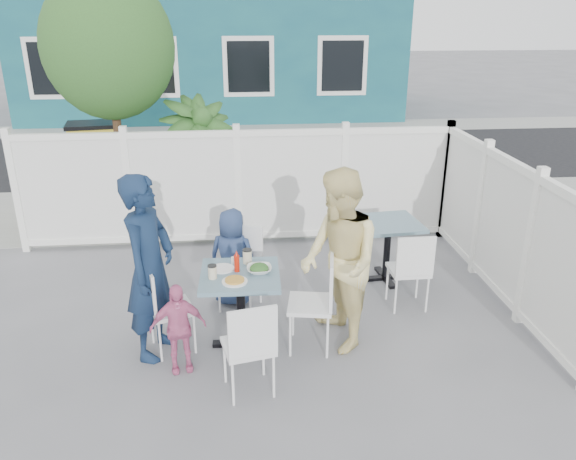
{
  "coord_description": "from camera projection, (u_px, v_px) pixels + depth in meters",
  "views": [
    {
      "loc": [
        0.1,
        -4.92,
        3.08
      ],
      "look_at": [
        0.58,
        0.21,
        1.04
      ],
      "focal_mm": 35.0,
      "sensor_mm": 36.0,
      "label": 1
    }
  ],
  "objects": [
    {
      "name": "ground",
      "position": [
        233.0,
        335.0,
        5.68
      ],
      "size": [
        80.0,
        80.0,
        0.0
      ],
      "primitive_type": "plane",
      "color": "slate"
    },
    {
      "name": "near_sidewalk",
      "position": [
        233.0,
        210.0,
        9.2
      ],
      "size": [
        24.0,
        2.6,
        0.01
      ],
      "primitive_type": "cube",
      "color": "gray",
      "rests_on": "ground"
    },
    {
      "name": "street",
      "position": [
        233.0,
        155.0,
        12.63
      ],
      "size": [
        24.0,
        5.0,
        0.01
      ],
      "primitive_type": "cube",
      "color": "black",
      "rests_on": "ground"
    },
    {
      "name": "far_sidewalk",
      "position": [
        232.0,
        128.0,
        15.5
      ],
      "size": [
        24.0,
        1.6,
        0.01
      ],
      "primitive_type": "cube",
      "color": "gray",
      "rests_on": "ground"
    },
    {
      "name": "building",
      "position": [
        213.0,
        11.0,
        17.5
      ],
      "size": [
        11.0,
        6.0,
        6.0
      ],
      "color": "#144A5C",
      "rests_on": "ground"
    },
    {
      "name": "fence_back",
      "position": [
        238.0,
        190.0,
        7.63
      ],
      "size": [
        5.86,
        0.08,
        1.6
      ],
      "color": "white",
      "rests_on": "ground"
    },
    {
      "name": "fence_right",
      "position": [
        502.0,
        231.0,
        6.21
      ],
      "size": [
        0.08,
        3.66,
        1.6
      ],
      "rotation": [
        0.0,
        0.0,
        1.57
      ],
      "color": "white",
      "rests_on": "ground"
    },
    {
      "name": "tree",
      "position": [
        108.0,
        47.0,
        7.65
      ],
      "size": [
        1.8,
        1.62,
        3.59
      ],
      "color": "#382316",
      "rests_on": "ground"
    },
    {
      "name": "utility_cabinet",
      "position": [
        99.0,
        169.0,
        8.95
      ],
      "size": [
        0.82,
        0.64,
        1.38
      ],
      "primitive_type": "cube",
      "rotation": [
        0.0,
        0.0,
        0.16
      ],
      "color": "gold",
      "rests_on": "ground"
    },
    {
      "name": "potted_shrub_a",
      "position": [
        197.0,
        165.0,
        8.16
      ],
      "size": [
        1.44,
        1.44,
        1.93
      ],
      "primitive_type": "imported",
      "rotation": [
        0.0,
        0.0,
        0.45
      ],
      "color": "#2D5422",
      "rests_on": "ground"
    },
    {
      "name": "potted_shrub_b",
      "position": [
        342.0,
        178.0,
        8.34
      ],
      "size": [
        1.34,
        1.17,
        1.46
      ],
      "primitive_type": "imported",
      "rotation": [
        0.0,
        0.0,
        0.02
      ],
      "color": "#2D5422",
      "rests_on": "ground"
    },
    {
      "name": "main_table",
      "position": [
        240.0,
        290.0,
        5.3
      ],
      "size": [
        0.75,
        0.75,
        0.78
      ],
      "rotation": [
        0.0,
        0.0,
        -0.02
      ],
      "color": "#446373",
      "rests_on": "ground"
    },
    {
      "name": "spare_table",
      "position": [
        388.0,
        235.0,
        6.65
      ],
      "size": [
        0.78,
        0.78,
        0.75
      ],
      "rotation": [
        0.0,
        0.0,
        0.11
      ],
      "color": "#446373",
      "rests_on": "ground"
    },
    {
      "name": "chair_left",
      "position": [
        162.0,
        302.0,
        5.25
      ],
      "size": [
        0.5,
        0.51,
        0.89
      ],
      "rotation": [
        0.0,
        0.0,
        -1.22
      ],
      "color": "white",
      "rests_on": "ground"
    },
    {
      "name": "chair_right",
      "position": [
        319.0,
        296.0,
        5.29
      ],
      "size": [
        0.48,
        0.5,
        0.95
      ],
      "rotation": [
        0.0,
        0.0,
        1.4
      ],
      "color": "white",
      "rests_on": "ground"
    },
    {
      "name": "chair_back",
      "position": [
        242.0,
        261.0,
        6.09
      ],
      "size": [
        0.53,
        0.52,
        0.91
      ],
      "rotation": [
        0.0,
        0.0,
        2.76
      ],
      "color": "white",
      "rests_on": "ground"
    },
    {
      "name": "chair_near",
      "position": [
        250.0,
        343.0,
        4.61
      ],
      "size": [
        0.48,
        0.47,
        0.9
      ],
      "rotation": [
        0.0,
        0.0,
        0.22
      ],
      "color": "white",
      "rests_on": "ground"
    },
    {
      "name": "chair_spare",
      "position": [
        411.0,
        266.0,
        5.99
      ],
      "size": [
        0.41,
        0.4,
        0.9
      ],
      "rotation": [
        0.0,
        0.0,
        0.02
      ],
      "color": "white",
      "rests_on": "ground"
    },
    {
      "name": "man",
      "position": [
        150.0,
        268.0,
        5.1
      ],
      "size": [
        0.61,
        0.75,
        1.77
      ],
      "primitive_type": "imported",
      "rotation": [
        0.0,
        0.0,
        1.25
      ],
      "color": "#12233F",
      "rests_on": "ground"
    },
    {
      "name": "woman",
      "position": [
        339.0,
        261.0,
        5.24
      ],
      "size": [
        0.81,
        0.96,
        1.76
      ],
      "primitive_type": "imported",
      "rotation": [
        0.0,
        0.0,
        -1.39
      ],
      "color": "yellow",
      "rests_on": "ground"
    },
    {
      "name": "boy",
      "position": [
        233.0,
        257.0,
        6.13
      ],
      "size": [
        0.62,
        0.5,
        1.1
      ],
      "primitive_type": "imported",
      "rotation": [
        0.0,
        0.0,
        2.84
      ],
      "color": "navy",
      "rests_on": "ground"
    },
    {
      "name": "toddler",
      "position": [
        178.0,
        328.0,
        5.0
      ],
      "size": [
        0.53,
        0.3,
        0.86
      ],
      "primitive_type": "imported",
      "rotation": [
        0.0,
        0.0,
        0.18
      ],
      "color": "#D7679A",
      "rests_on": "ground"
    },
    {
      "name": "plate_main",
      "position": [
        235.0,
        281.0,
        5.07
      ],
      "size": [
        0.23,
        0.23,
        0.01
      ],
      "primitive_type": "cylinder",
      "color": "white",
      "rests_on": "main_table"
    },
    {
      "name": "plate_side",
      "position": [
        223.0,
        268.0,
        5.32
      ],
      "size": [
        0.22,
        0.22,
        0.02
      ],
      "primitive_type": "cylinder",
      "color": "white",
      "rests_on": "main_table"
    },
    {
      "name": "salad_bowl",
      "position": [
        259.0,
        270.0,
        5.25
      ],
      "size": [
        0.23,
        0.23,
        0.06
      ],
      "primitive_type": "imported",
      "color": "white",
      "rests_on": "main_table"
    },
    {
      "name": "coffee_cup_a",
      "position": [
        212.0,
        272.0,
        5.12
      ],
      "size": [
        0.08,
        0.08,
        0.12
      ],
      "primitive_type": "cylinder",
      "color": "beige",
      "rests_on": "main_table"
    },
    {
      "name": "coffee_cup_b",
      "position": [
        247.0,
        257.0,
        5.43
      ],
      "size": [
        0.09,
        0.09,
        0.13
      ],
      "primitive_type": "cylinder",
      "color": "beige",
      "rests_on": "main_table"
    },
    {
      "name": "ketchup_bottle",
      "position": [
        237.0,
        263.0,
        5.25
      ],
      "size": [
        0.05,
        0.05,
        0.16
      ],
      "primitive_type": "cylinder",
      "color": "red",
      "rests_on": "main_table"
    },
    {
      "name": "salt_shaker",
      "position": [
        233.0,
        261.0,
        5.41
      ],
      "size": [
        0.03,
        0.03,
        0.08
      ],
      "primitive_type": "cylinder",
      "color": "white",
      "rests_on": "main_table"
    },
    {
      "name": "pepper_shaker",
      "position": [
        235.0,
        260.0,
        5.43
      ],
      "size": [
        0.03,
        0.03,
        0.07
      ],
      "primitive_type": "cylinder",
      "color": "black",
      "rests_on": "main_table"
    }
  ]
}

